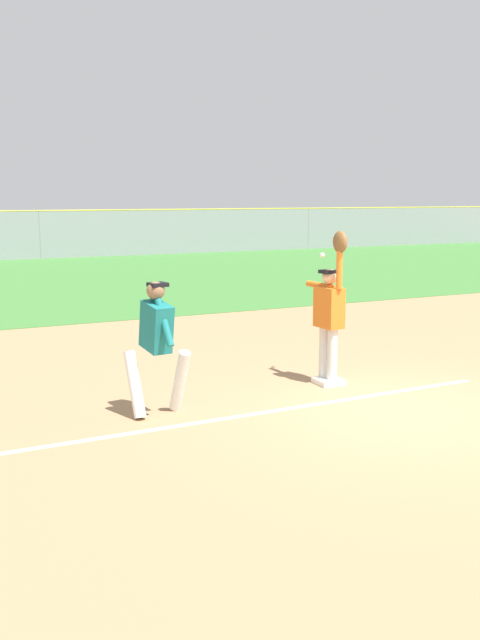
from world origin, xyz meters
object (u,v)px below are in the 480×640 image
fielder (330,309)px  runner (157,339)px  baseball (322,255)px  parked_car_green (4,240)px  parked_car_silver (218,234)px  first_base (329,381)px  parked_car_tan (127,237)px

fielder → runner: fielder is taller
fielder → baseball: size_ratio=30.81×
parked_car_green → parked_car_silver: same height
baseball → fielder: bearing=-105.6°
first_base → baseball: bearing=73.7°
fielder → baseball: bearing=-110.4°
first_base → fielder: fielder is taller
first_base → parked_car_silver: parked_car_silver is taller
baseball → parked_car_green: baseball is taller
first_base → runner: runner is taller
parked_car_tan → parked_car_silver: bearing=10.9°
fielder → parked_car_silver: fielder is taller
first_base → parked_car_green: (-0.85, 27.31, 0.63)m
runner → parked_car_tan: runner is taller
parked_car_tan → baseball: bearing=-96.5°
runner → parked_car_silver: 30.51m
parked_car_green → parked_car_tan: (5.89, -0.76, 0.00)m
fielder → parked_car_tan: fielder is taller
first_base → runner: 2.97m
fielder → parked_car_green: 27.30m
fielder → first_base: bearing=59.3°
parked_car_tan → parked_car_silver: size_ratio=1.02×
fielder → parked_car_silver: 29.08m
first_base → baseball: baseball is taller
first_base → parked_car_tan: bearing=79.2°
baseball → parked_car_silver: (10.27, 26.73, -1.21)m
runner → parked_car_green: (1.94, 27.64, -0.32)m
runner → baseball: size_ratio=23.24×
runner → parked_car_green: size_ratio=0.39×
runner → parked_car_green: runner is taller
parked_car_green → parked_car_silver: bearing=-2.2°
parked_car_tan → parked_car_green: bearing=176.8°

